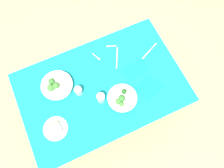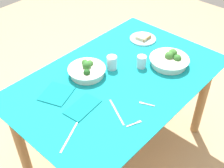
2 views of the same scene
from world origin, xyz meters
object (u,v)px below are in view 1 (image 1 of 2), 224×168
Objects in this scene: fork_by_near_bowl at (111,46)px; napkin_folded_lower at (149,87)px; fork_by_far_bowl at (97,57)px; table_knife_right at (149,51)px; table_knife_left at (117,58)px; water_glass_side at (78,91)px; napkin_folded_upper at (136,69)px; bread_side_plate at (55,128)px; broccoli_bowl_far at (122,98)px; water_glass_center at (101,98)px; broccoli_bowl_near at (57,86)px.

fork_by_near_bowl is 0.49× the size of napkin_folded_lower.
fork_by_far_bowl is 0.42× the size of table_knife_right.
napkin_folded_lower reaches higher than table_knife_left.
water_glass_side is at bearing -42.21° from table_knife_left.
napkin_folded_lower is at bearing 97.41° from napkin_folded_upper.
fork_by_near_bowl is at bearing -71.33° from napkin_folded_upper.
bread_side_plate is 0.95× the size of napkin_folded_upper.
fork_by_near_bowl is at bearing -104.48° from broccoli_bowl_far.
broccoli_bowl_far reaches higher than fork_by_near_bowl.
napkin_folded_lower reaches higher than table_knife_right.
table_knife_right is 1.01× the size of napkin_folded_upper.
fork_by_far_bowl and table_knife_left have the same top height.
water_glass_center is (-0.44, -0.07, 0.04)m from bread_side_plate.
broccoli_bowl_near is 0.62m from fork_by_near_bowl.
bread_side_plate reaches higher than table_knife_right.
bread_side_plate is 0.89m from fork_by_near_bowl.
broccoli_bowl_far is 2.61× the size of water_glass_center.
bread_side_plate is at bearing 13.41° from napkin_folded_upper.
water_glass_center is 0.44× the size of table_knife_left.
napkin_folded_upper is at bearing 23.55° from fork_by_far_bowl.
bread_side_plate reaches higher than fork_by_far_bowl.
table_knife_right is 1.17× the size of napkin_folded_lower.
table_knife_right is at bearing -119.15° from napkin_folded_lower.
broccoli_bowl_far is at bearing 40.89° from napkin_folded_upper.
water_glass_side reaches higher than fork_by_near_bowl.
water_glass_center is 0.44m from napkin_folded_lower.
table_knife_left is at bearing -71.00° from napkin_folded_lower.
broccoli_bowl_near is 3.15× the size of water_glass_side.
bread_side_plate is 2.25× the size of fork_by_near_bowl.
napkin_folded_lower is at bearing 179.70° from bread_side_plate.
fork_by_near_bowl is at bearing -163.86° from broccoli_bowl_near.
water_glass_side is 0.61m from napkin_folded_lower.
bread_side_plate is 0.45m from water_glass_center.
table_knife_left is 1.18× the size of napkin_folded_lower.
napkin_folded_lower is at bearing 126.29° from fork_by_near_bowl.
broccoli_bowl_far is at bearing 179.50° from bread_side_plate.
table_knife_right is at bearing -144.27° from broccoli_bowl_far.
broccoli_bowl_far is 1.22× the size of bread_side_plate.
water_glass_center reaches higher than napkin_folded_lower.
broccoli_bowl_far is at bearing 143.71° from broccoli_bowl_near.
water_glass_center is 0.53m from fork_by_near_bowl.
napkin_folded_lower is at bearing 10.03° from fork_by_far_bowl.
napkin_folded_upper is 0.21m from napkin_folded_lower.
broccoli_bowl_near reaches higher than table_knife_right.
fork_by_near_bowl is (-0.13, -0.51, -0.03)m from broccoli_bowl_far.
water_glass_side is (-0.15, 0.13, 0.01)m from broccoli_bowl_near.
table_knife_right is at bearing 49.84° from fork_by_far_bowl.
bread_side_plate is 0.94× the size of table_knife_left.
table_knife_right is (-0.75, -0.10, -0.04)m from water_glass_side.
napkin_folded_upper is (-0.10, 0.31, 0.00)m from fork_by_near_bowl.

